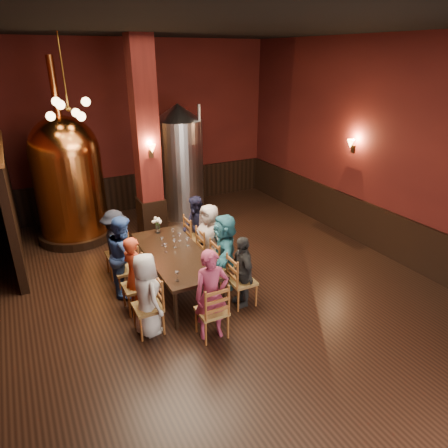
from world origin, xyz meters
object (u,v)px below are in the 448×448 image
person_1 (135,275)px  steel_vessel (180,162)px  dining_table (175,256)px  person_0 (147,294)px  rose_vase (157,223)px  person_2 (125,255)px  copper_kettle (68,178)px

person_1 → steel_vessel: steel_vessel is taller
dining_table → steel_vessel: steel_vessel is taller
person_0 → rose_vase: person_0 is taller
person_1 → dining_table: bearing=-89.0°
person_2 → rose_vase: bearing=-33.8°
person_2 → rose_vase: (0.87, 0.66, 0.22)m
person_2 → steel_vessel: 4.02m
person_2 → steel_vessel: size_ratio=0.51×
dining_table → person_0: (-0.86, -0.99, -0.00)m
steel_vessel → person_0: bearing=-118.2°
dining_table → rose_vase: bearing=89.6°
rose_vase → person_1: bearing=-123.5°
person_1 → person_2: bearing=-20.3°
dining_table → steel_vessel: size_ratio=0.81×
rose_vase → person_0: bearing=-113.9°
person_1 → copper_kettle: 3.72m
person_0 → copper_kettle: bearing=-1.5°
person_2 → copper_kettle: bearing=27.4°
person_1 → rose_vase: 1.61m
person_1 → rose_vase: size_ratio=4.07×
person_2 → copper_kettle: copper_kettle is taller
person_1 → copper_kettle: (-0.43, 3.60, 0.80)m
copper_kettle → dining_table: bearing=-68.6°
copper_kettle → steel_vessel: (2.83, 0.21, -0.01)m
copper_kettle → steel_vessel: 2.83m
dining_table → rose_vase: (0.02, 1.00, 0.28)m
person_1 → person_2: size_ratio=0.92×
rose_vase → copper_kettle: bearing=119.8°
copper_kettle → rose_vase: size_ratio=12.04×
person_0 → person_1: (0.01, 0.67, 0.00)m
person_2 → copper_kettle: size_ratio=0.37×
copper_kettle → rose_vase: bearing=-60.2°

